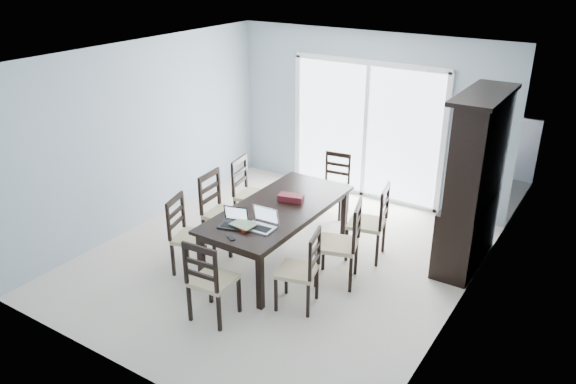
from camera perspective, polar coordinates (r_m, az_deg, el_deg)
name	(u,v)px	position (r m, az deg, el deg)	size (l,w,h in m)	color
floor	(279,259)	(7.32, -0.95, -6.84)	(5.00, 5.00, 0.00)	beige
ceiling	(277,56)	(6.41, -1.11, 13.64)	(5.00, 5.00, 0.00)	white
back_wall	(367,117)	(8.84, 8.06, 7.56)	(4.50, 0.02, 2.60)	#91A2AD
wall_left	(144,135)	(8.15, -14.39, 5.67)	(0.02, 5.00, 2.60)	#91A2AD
wall_right	(464,208)	(5.91, 17.49, -1.61)	(0.02, 5.00, 2.60)	#91A2AD
balcony	(387,177)	(10.14, 10.03, 1.48)	(4.50, 2.00, 0.10)	gray
railing	(411,131)	(10.83, 12.37, 6.09)	(4.50, 0.06, 1.10)	#99999E
dining_table	(278,212)	(7.00, -0.98, -2.09)	(1.00, 2.20, 0.75)	black
china_hutch	(474,184)	(7.17, 18.37, 0.76)	(0.50, 1.38, 2.20)	black
sliding_door	(366,131)	(8.88, 7.92, 6.20)	(2.52, 0.05, 2.18)	silver
chair_left_near	(185,227)	(6.94, -10.45, -3.47)	(0.53, 0.52, 1.12)	black
chair_left_mid	(218,203)	(7.42, -7.16, -1.08)	(0.50, 0.49, 1.20)	black
chair_left_far	(247,185)	(7.95, -4.18, 0.68)	(0.52, 0.51, 1.17)	black
chair_right_near	(305,262)	(6.14, 1.76, -7.12)	(0.51, 0.50, 1.08)	black
chair_right_mid	(346,235)	(6.58, 5.95, -4.34)	(0.58, 0.57, 1.20)	black
chair_right_far	(375,215)	(7.16, 8.82, -2.28)	(0.53, 0.52, 1.17)	black
chair_end_near	(207,273)	(5.95, -8.20, -8.19)	(0.45, 0.47, 1.12)	black
chair_end_far	(335,177)	(8.39, 4.83, 1.50)	(0.45, 0.46, 1.06)	black
laptop_dark	(232,223)	(6.50, -5.68, -3.11)	(0.34, 0.28, 0.21)	black
laptop_silver	(260,224)	(6.42, -2.90, -3.31)	(0.35, 0.25, 0.23)	#BDBDBF
book_stack	(243,225)	(6.48, -4.58, -3.39)	(0.30, 0.24, 0.04)	maroon
cell_phone	(231,238)	(6.25, -5.80, -4.69)	(0.11, 0.05, 0.01)	black
game_box	(291,198)	(7.12, 0.29, -0.58)	(0.32, 0.16, 0.08)	#440D1A
hot_tub	(366,144)	(10.14, 7.91, 4.81)	(2.19, 2.05, 0.96)	brown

